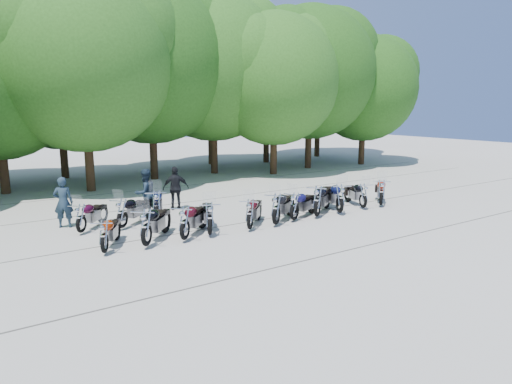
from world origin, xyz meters
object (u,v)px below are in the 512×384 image
motorcycle_9 (363,195)px  rider_0 (63,202)px  motorcycle_0 (104,235)px  motorcycle_6 (294,205)px  motorcycle_2 (185,222)px  motorcycle_12 (122,212)px  rider_2 (176,188)px  motorcycle_1 (146,226)px  motorcycle_13 (156,205)px  motorcycle_4 (250,213)px  motorcycle_10 (381,192)px  motorcycle_8 (340,198)px  motorcycle_7 (318,200)px  motorcycle_3 (209,217)px  motorcycle_11 (81,217)px  motorcycle_5 (276,208)px  rider_1 (145,193)px

motorcycle_9 → rider_0: (-10.97, 3.86, 0.30)m
rider_0 → motorcycle_0: bearing=118.7°
motorcycle_6 → motorcycle_2: bearing=66.4°
motorcycle_12 → motorcycle_2: bearing=165.2°
rider_0 → rider_2: bearing=-150.5°
motorcycle_1 → motorcycle_6: size_ratio=1.10×
rider_0 → motorcycle_13: bearing=178.0°
motorcycle_4 → rider_0: 6.62m
motorcycle_2 → motorcycle_6: 4.49m
motorcycle_10 → rider_2: (-7.49, 4.39, 0.24)m
motorcycle_0 → motorcycle_8: bearing=-151.0°
motorcycle_12 → motorcycle_13: 1.28m
rider_0 → motorcycle_2: bearing=149.3°
motorcycle_0 → motorcycle_7: bearing=-150.7°
motorcycle_4 → motorcycle_6: bearing=-131.6°
motorcycle_3 → motorcycle_4: motorcycle_3 is taller
motorcycle_3 → motorcycle_4: (1.50, -0.14, -0.03)m
motorcycle_11 → motorcycle_4: bearing=-167.1°
motorcycle_2 → motorcycle_5: size_ratio=0.96×
motorcycle_7 → motorcycle_0: bearing=53.3°
motorcycle_4 → rider_0: size_ratio=1.21×
motorcycle_6 → motorcycle_3: bearing=65.6°
motorcycle_9 → motorcycle_10: (0.99, -0.10, 0.05)m
motorcycle_6 → rider_2: bearing=8.6°
motorcycle_2 → motorcycle_5: 3.53m
motorcycle_4 → rider_0: rider_0 is taller
motorcycle_1 → motorcycle_13: bearing=-76.4°
motorcycle_5 → motorcycle_9: (4.63, 0.19, -0.06)m
motorcycle_0 → motorcycle_12: (1.29, 2.43, 0.04)m
motorcycle_4 → rider_2: 4.55m
motorcycle_12 → motorcycle_0: bearing=111.9°
rider_0 → motorcycle_4: bearing=166.2°
motorcycle_4 → motorcycle_13: bearing=-4.1°
motorcycle_2 → motorcycle_9: (8.16, 0.10, -0.04)m
motorcycle_11 → motorcycle_12: (1.34, -0.18, 0.03)m
motorcycle_8 → motorcycle_10: size_ratio=1.04×
motorcycle_8 → motorcycle_0: bearing=24.8°
motorcycle_4 → motorcycle_6: motorcycle_4 is taller
motorcycle_0 → motorcycle_1: (1.24, -0.07, 0.10)m
motorcycle_2 → motorcycle_3: bearing=-129.1°
motorcycle_4 → motorcycle_10: bearing=-135.0°
motorcycle_0 → motorcycle_1: motorcycle_1 is taller
motorcycle_3 → rider_2: 4.40m
motorcycle_11 → motorcycle_12: bearing=-145.4°
rider_0 → rider_1: rider_1 is taller
motorcycle_9 → motorcycle_0: bearing=21.7°
motorcycle_6 → rider_0: bearing=37.4°
rider_1 → rider_2: size_ratio=1.04×
motorcycle_1 → rider_1: rider_1 is taller
motorcycle_9 → motorcycle_4: bearing=23.5°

